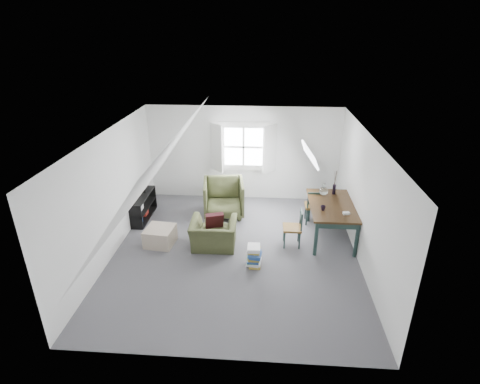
# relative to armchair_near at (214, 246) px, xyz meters

# --- Properties ---
(floor) EXTENTS (5.50, 5.50, 0.00)m
(floor) POSITION_rel_armchair_near_xyz_m (0.47, -0.18, 0.00)
(floor) COLOR #515056
(floor) RESTS_ON ground
(ceiling) EXTENTS (5.50, 5.50, 0.00)m
(ceiling) POSITION_rel_armchair_near_xyz_m (0.47, -0.18, 2.50)
(ceiling) COLOR white
(ceiling) RESTS_ON wall_back
(wall_back) EXTENTS (5.00, 0.00, 5.00)m
(wall_back) POSITION_rel_armchair_near_xyz_m (0.47, 2.57, 1.25)
(wall_back) COLOR white
(wall_back) RESTS_ON ground
(wall_front) EXTENTS (5.00, 0.00, 5.00)m
(wall_front) POSITION_rel_armchair_near_xyz_m (0.47, -2.93, 1.25)
(wall_front) COLOR white
(wall_front) RESTS_ON ground
(wall_left) EXTENTS (0.00, 5.50, 5.50)m
(wall_left) POSITION_rel_armchair_near_xyz_m (-2.03, -0.18, 1.25)
(wall_left) COLOR white
(wall_left) RESTS_ON ground
(wall_right) EXTENTS (0.00, 5.50, 5.50)m
(wall_right) POSITION_rel_armchair_near_xyz_m (2.97, -0.18, 1.25)
(wall_right) COLOR white
(wall_right) RESTS_ON ground
(slope_left) EXTENTS (3.19, 5.50, 4.48)m
(slope_left) POSITION_rel_armchair_near_xyz_m (-1.08, -0.18, 1.78)
(slope_left) COLOR white
(slope_left) RESTS_ON wall_left
(slope_right) EXTENTS (3.19, 5.50, 4.48)m
(slope_right) POSITION_rel_armchair_near_xyz_m (2.02, -0.18, 1.78)
(slope_right) COLOR white
(slope_right) RESTS_ON wall_right
(dormer_window) EXTENTS (1.71, 0.35, 1.30)m
(dormer_window) POSITION_rel_armchair_near_xyz_m (0.47, 2.49, 1.45)
(dormer_window) COLOR white
(dormer_window) RESTS_ON wall_back
(skylight) EXTENTS (0.35, 0.75, 0.47)m
(skylight) POSITION_rel_armchair_near_xyz_m (2.02, 1.12, 1.75)
(skylight) COLOR white
(skylight) RESTS_ON slope_right
(armchair_near) EXTENTS (0.97, 0.85, 0.62)m
(armchair_near) POSITION_rel_armchair_near_xyz_m (0.00, 0.00, 0.00)
(armchair_near) COLOR #3D4323
(armchair_near) RESTS_ON floor
(armchair_far) EXTENTS (1.08, 1.11, 0.90)m
(armchair_far) POSITION_rel_armchair_near_xyz_m (0.05, 1.52, 0.00)
(armchair_far) COLOR #3D4323
(armchair_far) RESTS_ON floor
(throw_pillow) EXTENTS (0.43, 0.33, 0.39)m
(throw_pillow) POSITION_rel_armchair_near_xyz_m (0.00, 0.15, 0.55)
(throw_pillow) COLOR #390F14
(throw_pillow) RESTS_ON armchair_near
(ottoman) EXTENTS (0.64, 0.64, 0.39)m
(ottoman) POSITION_rel_armchair_near_xyz_m (-1.17, 0.03, 0.19)
(ottoman) COLOR tan
(ottoman) RESTS_ON floor
(dining_table) EXTENTS (0.98, 1.64, 0.82)m
(dining_table) POSITION_rel_armchair_near_xyz_m (2.52, 0.57, 0.71)
(dining_table) COLOR black
(dining_table) RESTS_ON floor
(demijohn) EXTENTS (0.20, 0.20, 0.28)m
(demijohn) POSITION_rel_armchair_near_xyz_m (2.37, 1.02, 0.94)
(demijohn) COLOR silver
(demijohn) RESTS_ON dining_table
(vase_twigs) EXTENTS (0.07, 0.08, 0.56)m
(vase_twigs) POSITION_rel_armchair_near_xyz_m (2.62, 1.12, 0.95)
(vase_twigs) COLOR black
(vase_twigs) RESTS_ON dining_table
(cup) EXTENTS (0.11, 0.11, 0.10)m
(cup) POSITION_rel_armchair_near_xyz_m (2.27, 0.27, 0.82)
(cup) COLOR black
(cup) RESTS_ON dining_table
(paper_box) EXTENTS (0.14, 0.11, 0.04)m
(paper_box) POSITION_rel_armchair_near_xyz_m (2.72, 0.12, 0.84)
(paper_box) COLOR white
(paper_box) RESTS_ON dining_table
(dining_chair_far) EXTENTS (0.41, 0.41, 0.86)m
(dining_chair_far) POSITION_rel_armchair_near_xyz_m (2.22, 1.22, 0.45)
(dining_chair_far) COLOR brown
(dining_chair_far) RESTS_ON floor
(dining_chair_near) EXTENTS (0.39, 0.39, 0.83)m
(dining_chair_near) POSITION_rel_armchair_near_xyz_m (1.69, 0.19, 0.43)
(dining_chair_near) COLOR brown
(dining_chair_near) RESTS_ON floor
(media_shelf) EXTENTS (0.40, 1.19, 0.61)m
(media_shelf) POSITION_rel_armchair_near_xyz_m (-1.94, 1.14, 0.28)
(media_shelf) COLOR black
(media_shelf) RESTS_ON floor
(electronics_box) EXTENTS (0.20, 0.27, 0.21)m
(electronics_box) POSITION_rel_armchair_near_xyz_m (-1.94, 1.43, 0.70)
(electronics_box) COLOR black
(electronics_box) RESTS_ON media_shelf
(magazine_stack) EXTENTS (0.32, 0.38, 0.42)m
(magazine_stack) POSITION_rel_armchair_near_xyz_m (0.88, -0.62, 0.21)
(magazine_stack) COLOR #B29933
(magazine_stack) RESTS_ON floor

